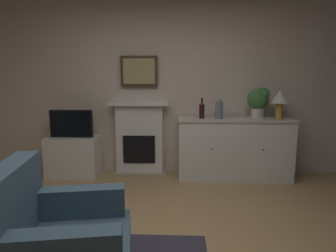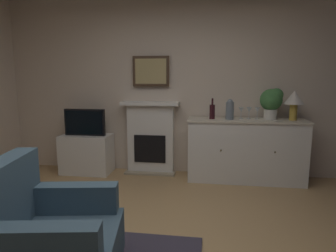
% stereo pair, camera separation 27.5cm
% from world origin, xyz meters
% --- Properties ---
extents(wall_rear, '(5.51, 0.06, 2.75)m').
position_xyz_m(wall_rear, '(0.00, 2.33, 1.37)').
color(wall_rear, beige).
rests_on(wall_rear, ground_plane).
extents(fireplace_unit, '(0.87, 0.30, 1.10)m').
position_xyz_m(fireplace_unit, '(-0.44, 2.21, 0.55)').
color(fireplace_unit, white).
rests_on(fireplace_unit, ground_plane).
extents(framed_picture, '(0.55, 0.04, 0.45)m').
position_xyz_m(framed_picture, '(-0.44, 2.25, 1.55)').
color(framed_picture, '#473323').
extents(sideboard_cabinet, '(1.63, 0.49, 0.88)m').
position_xyz_m(sideboard_cabinet, '(0.96, 2.03, 0.44)').
color(sideboard_cabinet, white).
rests_on(sideboard_cabinet, ground_plane).
extents(table_lamp, '(0.26, 0.26, 0.40)m').
position_xyz_m(table_lamp, '(1.56, 2.03, 1.16)').
color(table_lamp, '#B79338').
rests_on(table_lamp, sideboard_cabinet).
extents(wine_bottle, '(0.08, 0.08, 0.29)m').
position_xyz_m(wine_bottle, '(0.48, 2.00, 0.99)').
color(wine_bottle, '#331419').
rests_on(wine_bottle, sideboard_cabinet).
extents(wine_glass_left, '(0.07, 0.07, 0.16)m').
position_xyz_m(wine_glass_left, '(0.88, 2.05, 1.00)').
color(wine_glass_left, silver).
rests_on(wine_glass_left, sideboard_cabinet).
extents(wine_glass_center, '(0.07, 0.07, 0.16)m').
position_xyz_m(wine_glass_center, '(0.99, 2.07, 1.00)').
color(wine_glass_center, silver).
rests_on(wine_glass_center, sideboard_cabinet).
extents(wine_glass_right, '(0.07, 0.07, 0.16)m').
position_xyz_m(wine_glass_right, '(1.10, 2.06, 1.00)').
color(wine_glass_right, silver).
rests_on(wine_glass_right, sideboard_cabinet).
extents(vase_decorative, '(0.11, 0.11, 0.28)m').
position_xyz_m(vase_decorative, '(0.72, 1.98, 1.02)').
color(vase_decorative, slate).
rests_on(vase_decorative, sideboard_cabinet).
extents(tv_cabinet, '(0.75, 0.42, 0.59)m').
position_xyz_m(tv_cabinet, '(-1.42, 2.04, 0.30)').
color(tv_cabinet, white).
rests_on(tv_cabinet, ground_plane).
extents(tv_set, '(0.62, 0.07, 0.40)m').
position_xyz_m(tv_set, '(-1.42, 2.02, 0.79)').
color(tv_set, black).
rests_on(tv_set, tv_cabinet).
extents(potted_plant_small, '(0.30, 0.30, 0.43)m').
position_xyz_m(potted_plant_small, '(1.29, 2.07, 1.14)').
color(potted_plant_small, beige).
rests_on(potted_plant_small, sideboard_cabinet).
extents(armchair, '(0.93, 0.89, 0.92)m').
position_xyz_m(armchair, '(-0.61, -0.42, 0.38)').
color(armchair, '#3F596B').
rests_on(armchair, ground_plane).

